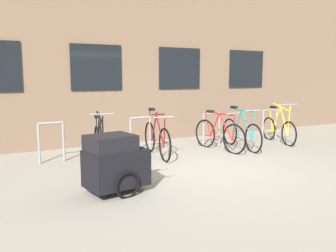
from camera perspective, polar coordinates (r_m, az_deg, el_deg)
ground_plane at (r=6.92m, az=6.26°, el=-6.86°), size 42.00×42.00×0.00m
storefront_building at (r=12.39m, az=-10.19°, el=15.47°), size 28.00×5.96×6.79m
bike_rack at (r=8.63m, az=1.62°, el=-0.39°), size 6.54×0.05×0.85m
bicycle_maroon at (r=7.87m, az=-1.84°, el=-2.04°), size 0.44×1.79×1.07m
bicycle_teal at (r=8.90m, az=11.75°, el=-1.07°), size 0.44×1.78×1.04m
bicycle_black at (r=7.22m, az=-11.00°, el=-3.07°), size 0.48×1.80×1.11m
bicycle_yellow at (r=9.92m, az=17.49°, el=-0.44°), size 0.50×1.58×1.10m
bicycle_red at (r=8.57m, az=8.26°, el=-1.36°), size 0.44×1.70×0.97m
bike_trailer at (r=5.46m, az=-8.60°, el=-5.91°), size 1.48×0.76×0.92m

